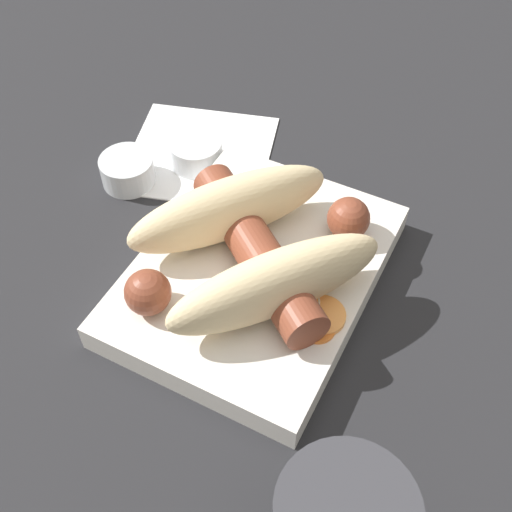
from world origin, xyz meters
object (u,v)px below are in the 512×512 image
Objects in this scene: sausage at (253,254)px; condiment_cup_far at (128,172)px; food_tray at (256,274)px; bread_roll at (252,244)px; condiment_cup_near at (196,154)px.

sausage reaches higher than condiment_cup_far.
food_tray is 0.03m from sausage.
condiment_cup_far is at bearing 70.25° from sausage.
sausage reaches higher than food_tray.
food_tray is 0.17m from condiment_cup_far.
sausage is at bearing 176.00° from food_tray.
bread_roll is 0.18m from condiment_cup_far.
condiment_cup_near is at bearing 47.37° from sausage.
bread_roll reaches higher than sausage.
bread_roll is 1.23× the size of sausage.
food_tray is at bearing -23.64° from bread_roll.
bread_roll is at bearing 156.36° from food_tray.
bread_roll is (-0.00, 0.00, 0.04)m from food_tray.
bread_roll is at bearing 63.84° from sausage.
condiment_cup_far is (0.06, 0.16, -0.03)m from sausage.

